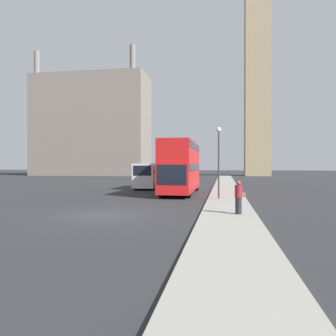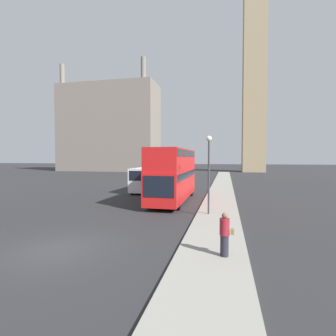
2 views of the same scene
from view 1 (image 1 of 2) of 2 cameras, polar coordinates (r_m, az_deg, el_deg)
The scene contains 8 objects.
ground_plane at distance 17.15m, azimuth -11.46°, elevation -8.00°, with size 300.00×300.00×0.00m, color #28282B.
sidewalk_strip at distance 16.01m, azimuth 10.53°, elevation -8.33°, with size 2.72×120.00×0.15m.
clock_tower at distance 88.12m, azimuth 15.32°, elevation 23.71°, with size 6.31×6.48×72.80m.
building_block_distant at distance 85.06m, azimuth -13.17°, elevation 7.16°, with size 28.30×11.14×30.25m.
red_double_decker_bus at distance 29.12m, azimuth 2.27°, elevation 0.50°, with size 2.53×10.50×4.55m.
white_van at distance 35.23m, azimuth -3.37°, elevation -1.28°, with size 2.17×6.03×2.69m.
pedestrian at distance 16.35m, azimuth 12.21°, elevation -5.02°, with size 0.52×0.36×1.63m.
street_lamp at distance 23.58m, azimuth 8.83°, elevation 2.95°, with size 0.36×0.36×5.08m.
Camera 1 is at (6.12, -15.82, 2.53)m, focal length 35.00 mm.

